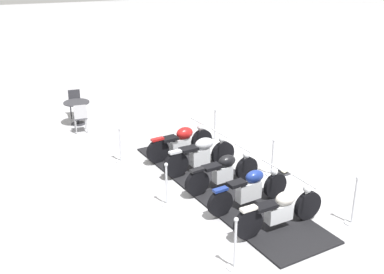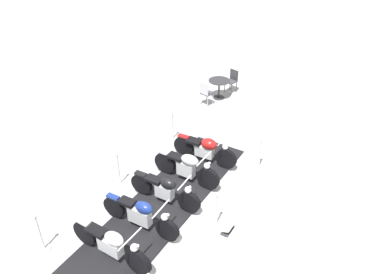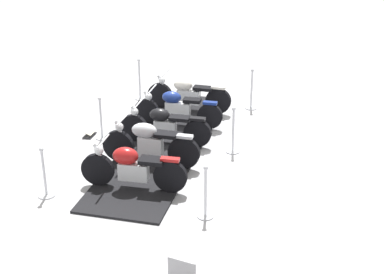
{
  "view_description": "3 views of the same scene",
  "coord_description": "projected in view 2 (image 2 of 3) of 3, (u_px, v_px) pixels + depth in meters",
  "views": [
    {
      "loc": [
        10.05,
        -4.25,
        5.8
      ],
      "look_at": [
        -1.66,
        -0.23,
        0.78
      ],
      "focal_mm": 46.2,
      "sensor_mm": 36.0,
      "label": 1
    },
    {
      "loc": [
        5.26,
        5.72,
        7.11
      ],
      "look_at": [
        -2.18,
        -0.99,
        0.64
      ],
      "focal_mm": 35.98,
      "sensor_mm": 36.0,
      "label": 2
    },
    {
      "loc": [
        -10.2,
        -5.46,
        5.34
      ],
      "look_at": [
        -1.52,
        -1.38,
        1.07
      ],
      "focal_mm": 52.13,
      "sensor_mm": 36.0,
      "label": 3
    }
  ],
  "objects": [
    {
      "name": "stanchion_right_mid",
      "position": [
        217.0,
        215.0,
        9.51
      ],
      "size": [
        0.32,
        0.32,
        1.03
      ],
      "color": "silver",
      "rests_on": "ground_plane"
    },
    {
      "name": "cafe_table",
      "position": [
        219.0,
        85.0,
        15.26
      ],
      "size": [
        0.85,
        0.85,
        0.77
      ],
      "color": "#2D2D33",
      "rests_on": "ground_plane"
    },
    {
      "name": "motorcycle_chrome",
      "position": [
        187.0,
        167.0,
        10.84
      ],
      "size": [
        0.76,
        2.09,
        0.99
      ],
      "rotation": [
        0.0,
        0.0,
        -4.52
      ],
      "color": "black",
      "rests_on": "display_platform"
    },
    {
      "name": "cafe_chair_across_table",
      "position": [
        206.0,
        92.0,
        14.76
      ],
      "size": [
        0.4,
        0.4,
        0.95
      ],
      "rotation": [
        0.0,
        0.0,
        -3.13
      ],
      "color": "#B7B7BC",
      "rests_on": "ground_plane"
    },
    {
      "name": "motorcycle_cream",
      "position": [
        111.0,
        244.0,
        8.53
      ],
      "size": [
        0.76,
        2.22,
        0.97
      ],
      "rotation": [
        0.0,
        0.0,
        -4.54
      ],
      "color": "black",
      "rests_on": "display_platform"
    },
    {
      "name": "motorcycle_black",
      "position": [
        165.0,
        189.0,
        10.09
      ],
      "size": [
        0.76,
        2.09,
        0.92
      ],
      "rotation": [
        0.0,
        0.0,
        -4.49
      ],
      "color": "black",
      "rests_on": "display_platform"
    },
    {
      "name": "stanchion_right_rear",
      "position": [
        259.0,
        159.0,
        11.51
      ],
      "size": [
        0.33,
        0.33,
        1.02
      ],
      "color": "silver",
      "rests_on": "ground_plane"
    },
    {
      "name": "stanchion_left_rear",
      "position": [
        173.0,
        130.0,
        12.83
      ],
      "size": [
        0.3,
        0.3,
        1.02
      ],
      "color": "silver",
      "rests_on": "ground_plane"
    },
    {
      "name": "cafe_chair_near_table",
      "position": [
        232.0,
        80.0,
        15.79
      ],
      "size": [
        0.41,
        0.41,
        0.93
      ],
      "rotation": [
        0.0,
        0.0,
        -0.03
      ],
      "color": "#2D2D33",
      "rests_on": "ground_plane"
    },
    {
      "name": "stanchion_left_mid",
      "position": [
        119.0,
        174.0,
        10.83
      ],
      "size": [
        0.31,
        0.31,
        1.07
      ],
      "color": "silver",
      "rests_on": "ground_plane"
    },
    {
      "name": "motorcycle_maroon",
      "position": [
        206.0,
        149.0,
        11.62
      ],
      "size": [
        0.76,
        2.06,
        0.96
      ],
      "rotation": [
        0.0,
        0.0,
        -4.47
      ],
      "color": "black",
      "rests_on": "display_platform"
    },
    {
      "name": "info_placard",
      "position": [
        228.0,
        229.0,
        9.47
      ],
      "size": [
        0.44,
        0.29,
        0.18
      ],
      "rotation": [
        0.0,
        0.0,
        0.2
      ],
      "color": "#333338",
      "rests_on": "ground_plane"
    },
    {
      "name": "ground_plane",
      "position": [
        165.0,
        203.0,
        10.36
      ],
      "size": [
        80.0,
        80.0,
        0.0
      ],
      "primitive_type": "plane",
      "color": "#B2B2B7"
    },
    {
      "name": "stanchion_left_front",
      "position": [
        41.0,
        238.0,
        8.84
      ],
      "size": [
        0.31,
        0.31,
        1.1
      ],
      "color": "silver",
      "rests_on": "ground_plane"
    },
    {
      "name": "motorcycle_navy",
      "position": [
        141.0,
        214.0,
        9.31
      ],
      "size": [
        0.79,
        2.17,
        0.91
      ],
      "rotation": [
        0.0,
        0.0,
        -4.49
      ],
      "color": "black",
      "rests_on": "display_platform"
    },
    {
      "name": "display_platform",
      "position": [
        165.0,
        202.0,
        10.35
      ],
      "size": [
        6.7,
        2.91,
        0.05
      ],
      "primitive_type": "cube",
      "rotation": [
        0.0,
        0.0,
        -2.95
      ],
      "color": "black",
      "rests_on": "ground_plane"
    }
  ]
}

